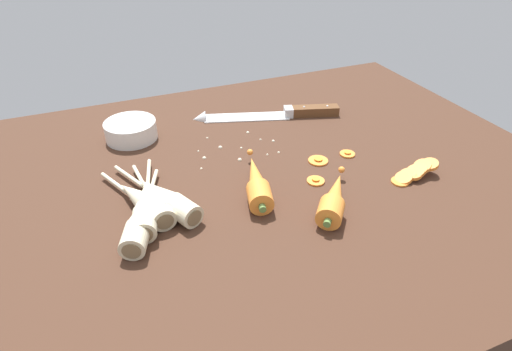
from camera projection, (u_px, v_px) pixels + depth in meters
ground_plane at (252, 185)px, 83.45cm from camera, size 120.00×90.00×4.00cm
chefs_knife at (264, 114)px, 103.32cm from camera, size 34.09×13.75×4.18cm
whole_carrot at (257, 182)px, 77.12cm from camera, size 8.00×18.66×4.20cm
whole_carrot_second at (334, 198)px, 73.14cm from camera, size 12.07×13.77×4.20cm
parsnip_front at (146, 205)px, 71.79cm from camera, size 7.40×23.03×4.00cm
parsnip_mid_left at (165, 198)px, 73.37cm from camera, size 11.60×22.65×4.00cm
parsnip_mid_right at (141, 199)px, 73.21cm from camera, size 9.77×18.34×4.00cm
parsnip_back at (141, 219)px, 68.80cm from camera, size 10.17×22.07×4.00cm
parsnip_outer at (153, 200)px, 72.92cm from camera, size 5.01×20.03×4.00cm
carrot_slice_stack at (414, 172)px, 81.38cm from camera, size 10.08×4.01×3.30cm
carrot_slice_stray_near at (349, 154)px, 88.53cm from camera, size 3.12×3.12×0.70cm
carrot_slice_stray_mid at (316, 180)px, 80.74cm from camera, size 3.32×3.32×0.70cm
carrot_slice_stray_far at (319, 161)px, 86.40cm from camera, size 3.97×3.97×0.70cm
prep_bowl at (131, 130)px, 93.66cm from camera, size 11.00×11.00×4.00cm
mince_crumbs at (235, 149)px, 90.43cm from camera, size 18.09×12.20×0.87cm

